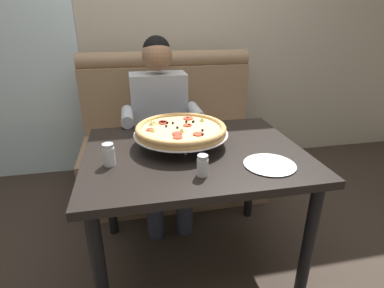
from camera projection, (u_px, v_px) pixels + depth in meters
The scene contains 11 objects.
ground_plane at pixel (194, 260), 1.86m from camera, with size 16.00×16.00×0.00m, color #382D26.
back_wall_with_window at pixel (160, 15), 2.65m from camera, with size 6.00×0.12×2.80m, color #BCB29E.
window_panel at pixel (0, 15), 2.35m from camera, with size 1.10×0.02×2.80m, color white.
booth_bench at pixel (172, 144), 2.52m from camera, with size 1.43×0.78×1.13m.
dining_table at pixel (194, 166), 1.60m from camera, with size 1.13×0.89×0.74m.
diner_main at pixel (161, 120), 2.14m from camera, with size 0.54×0.64×1.27m.
pizza at pixel (181, 130), 1.60m from camera, with size 0.51×0.51×0.12m.
shaker_oregano at pixel (203, 167), 1.30m from camera, with size 0.05×0.05×0.10m.
shaker_pepper_flakes at pixel (109, 156), 1.39m from camera, with size 0.06×0.06×0.11m.
plate_near_left at pixel (270, 163), 1.40m from camera, with size 0.24×0.24×0.02m.
patio_chair at pixel (63, 101), 3.35m from camera, with size 0.40×0.40×0.86m.
Camera 1 is at (-0.30, -1.40, 1.39)m, focal length 28.06 mm.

